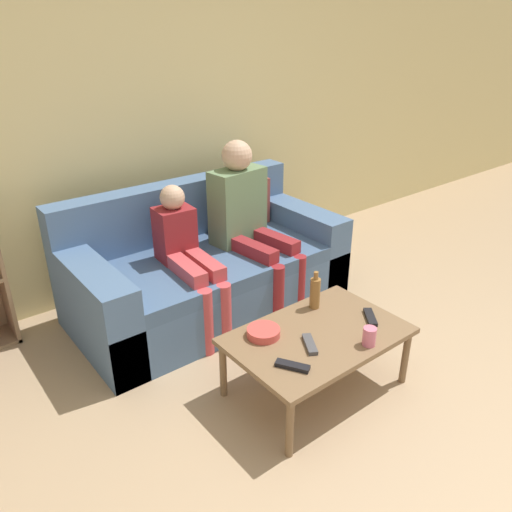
# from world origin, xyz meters

# --- Properties ---
(ground_plane) EXTENTS (22.00, 22.00, 0.00)m
(ground_plane) POSITION_xyz_m (0.00, 0.00, 0.00)
(ground_plane) COLOR tan
(wall_back) EXTENTS (12.00, 0.06, 2.60)m
(wall_back) POSITION_xyz_m (0.00, 2.48, 1.30)
(wall_back) COLOR beige
(wall_back) RESTS_ON ground_plane
(couch) EXTENTS (1.89, 0.95, 0.86)m
(couch) POSITION_xyz_m (-0.06, 1.82, 0.29)
(couch) COLOR #4C6B93
(couch) RESTS_ON ground_plane
(coffee_table) EXTENTS (0.96, 0.63, 0.37)m
(coffee_table) POSITION_xyz_m (-0.08, 0.67, 0.34)
(coffee_table) COLOR brown
(coffee_table) RESTS_ON ground_plane
(person_adult) EXTENTS (0.42, 0.68, 1.18)m
(person_adult) POSITION_xyz_m (0.24, 1.73, 0.68)
(person_adult) COLOR maroon
(person_adult) RESTS_ON ground_plane
(person_child) EXTENTS (0.27, 0.66, 0.96)m
(person_child) POSITION_xyz_m (-0.29, 1.67, 0.55)
(person_child) COLOR #C6474C
(person_child) RESTS_ON ground_plane
(cup_near) EXTENTS (0.07, 0.07, 0.10)m
(cup_near) POSITION_xyz_m (0.05, 0.43, 0.42)
(cup_near) COLOR pink
(cup_near) RESTS_ON coffee_table
(tv_remote_0) EXTENTS (0.13, 0.17, 0.02)m
(tv_remote_0) POSITION_xyz_m (-0.20, 0.61, 0.38)
(tv_remote_0) COLOR #47474C
(tv_remote_0) RESTS_ON coffee_table
(tv_remote_1) EXTENTS (0.14, 0.16, 0.02)m
(tv_remote_1) POSITION_xyz_m (0.25, 0.59, 0.38)
(tv_remote_1) COLOR black
(tv_remote_1) RESTS_ON coffee_table
(tv_remote_2) EXTENTS (0.13, 0.17, 0.02)m
(tv_remote_2) POSITION_xyz_m (-0.39, 0.53, 0.38)
(tv_remote_2) COLOR black
(tv_remote_2) RESTS_ON coffee_table
(snack_bowl) EXTENTS (0.18, 0.18, 0.05)m
(snack_bowl) POSITION_xyz_m (-0.33, 0.83, 0.39)
(snack_bowl) COLOR #DB4C47
(snack_bowl) RESTS_ON coffee_table
(bottle) EXTENTS (0.06, 0.06, 0.23)m
(bottle) POSITION_xyz_m (0.09, 0.88, 0.47)
(bottle) COLOR olive
(bottle) RESTS_ON coffee_table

